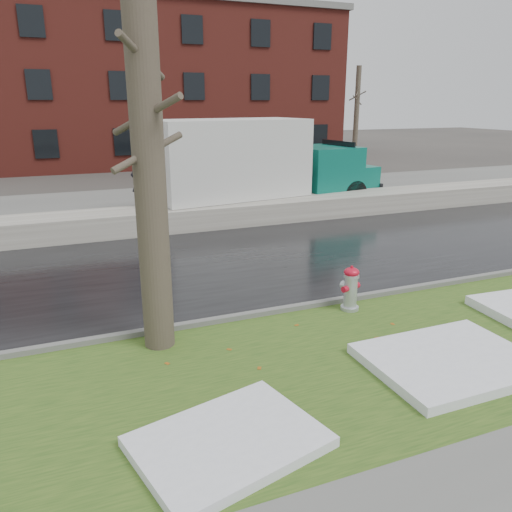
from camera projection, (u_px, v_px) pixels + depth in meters
name	position (u px, v px, depth m)	size (l,w,h in m)	color
ground	(322.00, 331.00, 9.32)	(120.00, 120.00, 0.00)	#47423D
verge	(360.00, 360.00, 8.21)	(60.00, 4.50, 0.04)	#264617
road	(240.00, 262.00, 13.31)	(60.00, 7.00, 0.03)	black
parking_lot	(170.00, 204.00, 20.84)	(60.00, 9.00, 0.03)	slate
curb	(299.00, 308.00, 10.19)	(60.00, 0.15, 0.14)	slate
snowbank	(197.00, 216.00, 16.92)	(60.00, 1.60, 0.75)	#B2AEA2
brick_building	(141.00, 88.00, 35.14)	(26.00, 12.00, 10.00)	maroon
bg_tree_center	(17.00, 115.00, 29.24)	(1.40, 1.62, 6.50)	brown
bg_tree_right	(357.00, 113.00, 35.31)	(1.40, 1.62, 6.50)	brown
fire_hydrant	(351.00, 286.00, 10.04)	(0.46, 0.43, 0.93)	#ADB2B6
tree	(148.00, 156.00, 7.78)	(1.25, 1.43, 6.43)	brown
box_truck	(257.00, 164.00, 18.57)	(10.67, 3.61, 3.52)	black
worker	(140.00, 182.00, 16.48)	(0.59, 0.38, 1.60)	black
snow_patch_near	(450.00, 361.00, 8.00)	(2.60, 2.00, 0.16)	white
snow_patch_far	(229.00, 442.00, 6.11)	(2.20, 1.60, 0.14)	white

